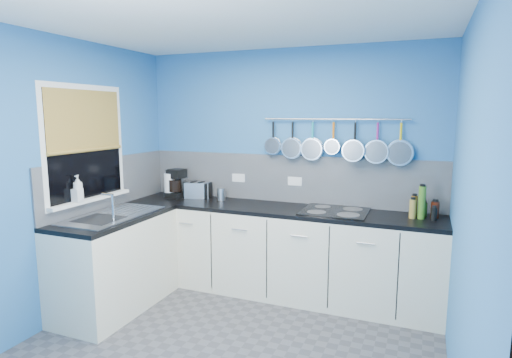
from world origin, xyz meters
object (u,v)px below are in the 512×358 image
Objects in this scene: coffee_maker at (176,183)px; toaster at (198,190)px; soap_bottle_b at (77,192)px; soap_bottle_a at (78,188)px; paper_towel at (170,185)px; canister at (221,194)px; hob at (335,211)px.

toaster is (0.23, 0.08, -0.07)m from coffee_maker.
soap_bottle_a is at bearing 90.00° from soap_bottle_b.
paper_towel reaches higher than canister.
toaster is at bearing 175.70° from hob.
soap_bottle_b reaches higher than paper_towel.
coffee_maker is at bearing -175.08° from canister.
coffee_maker is 0.52× the size of hob.
canister is (0.85, 1.17, -0.20)m from soap_bottle_a.
hob is (1.57, -0.12, -0.08)m from toaster.
paper_towel is at bearing -158.13° from coffee_maker.
canister is at bearing -21.55° from toaster.
soap_bottle_a is 0.04m from soap_bottle_b.
coffee_maker reaches higher than hob.
coffee_maker is 1.17× the size of toaster.
paper_towel is at bearing 77.91° from soap_bottle_a.
canister is (0.85, 1.19, -0.17)m from soap_bottle_b.
coffee_maker is at bearing -177.57° from toaster.
soap_bottle_a is 1.14m from paper_towel.
soap_bottle_a is 1.39× the size of soap_bottle_b.
soap_bottle_b is 1.34m from toaster.
paper_towel is 0.08m from coffee_maker.
canister is 0.21× the size of hob.
toaster is at bearing 65.84° from soap_bottle_a.
soap_bottle_b is at bearing -101.96° from paper_towel.
coffee_maker reaches higher than toaster.
soap_bottle_a is 1.17m from coffee_maker.
canister is at bearing 12.18° from coffee_maker.
coffee_maker is (0.07, 0.02, 0.02)m from paper_towel.
soap_bottle_b is 0.63× the size of paper_towel.
hob is (1.26, -0.09, -0.06)m from canister.
soap_bottle_a is at bearing -125.88° from canister.
canister is at bearing 176.03° from hob.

